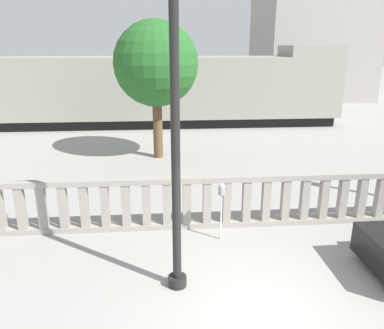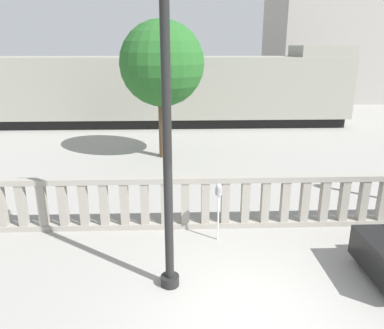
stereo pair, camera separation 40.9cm
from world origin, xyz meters
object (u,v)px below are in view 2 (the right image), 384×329
object	(u,v)px
lamppost	(166,98)
train_near	(149,90)
parking_meter	(219,195)
tree_left	(162,64)

from	to	relation	value
lamppost	train_near	world-z (taller)	lamppost
parking_meter	tree_left	bearing A→B (deg)	102.13
lamppost	train_near	size ratio (longest dim) A/B	0.28
parking_meter	train_near	size ratio (longest dim) A/B	0.06
lamppost	tree_left	distance (m)	8.89
train_near	lamppost	bearing A→B (deg)	-84.54
lamppost	parking_meter	distance (m)	3.24
tree_left	lamppost	bearing A→B (deg)	-87.31
train_near	tree_left	size ratio (longest dim) A/B	4.21
lamppost	tree_left	bearing A→B (deg)	92.69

